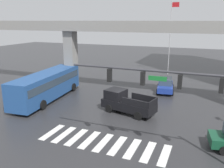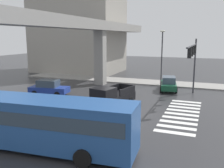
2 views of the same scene
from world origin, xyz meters
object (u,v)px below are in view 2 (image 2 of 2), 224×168
Objects in this scene: city_bus at (42,121)px; traffic_signal_mast at (193,55)px; street_lamp_near_corner at (162,51)px; sedan_dark_green at (169,84)px; sedan_blue at (49,88)px; street_lamp_mid_block at (101,50)px; pickup_truck at (111,98)px.

city_bus is 1.01× the size of traffic_signal_mast.
city_bus is 1.52× the size of street_lamp_near_corner.
street_lamp_near_corner reaches higher than sedan_dark_green.
city_bus is 13.97m from sedan_blue.
sedan_blue is at bearing 134.69° from street_lamp_near_corner.
street_lamp_near_corner is at bearing -90.00° from street_lamp_mid_block.
city_bus is at bearing 173.12° from street_lamp_near_corner.
sedan_blue is at bearing 170.77° from street_lamp_mid_block.
traffic_signal_mast reaches higher than sedan_dark_green.
traffic_signal_mast is 8.24m from street_lamp_near_corner.
sedan_dark_green is at bearing -58.70° from sedan_blue.
pickup_truck is 0.75× the size of street_lamp_near_corner.
traffic_signal_mast is 1.50× the size of street_lamp_mid_block.
street_lamp_mid_block is at bearing -9.23° from sedan_blue.
sedan_dark_green is at bearing -153.91° from street_lamp_near_corner.
sedan_blue is (2.25, 8.33, -0.14)m from pickup_truck.
street_lamp_near_corner is (12.62, -2.16, 3.57)m from pickup_truck.
sedan_blue is 0.99× the size of sedan_dark_green.
traffic_signal_mast is 14.91m from street_lamp_mid_block.
sedan_blue is 15.21m from street_lamp_near_corner.
street_lamp_near_corner and street_lamp_mid_block have the same top height.
traffic_signal_mast is at bearing -25.17° from city_bus.
street_lamp_mid_block reaches higher than city_bus.
sedan_dark_green is at bearing -12.43° from city_bus.
city_bus is (-9.28, 0.48, 0.73)m from pickup_truck.
pickup_truck is at bearing 170.28° from street_lamp_near_corner.
traffic_signal_mast is at bearing -49.23° from pickup_truck.
street_lamp_near_corner is (6.99, 4.36, -0.12)m from traffic_signal_mast.
city_bus reaches higher than pickup_truck.
street_lamp_mid_block is (10.37, -1.69, 3.70)m from sedan_blue.
sedan_dark_green is 0.63× the size of street_lamp_near_corner.
street_lamp_near_corner is at bearing -45.31° from sedan_blue.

